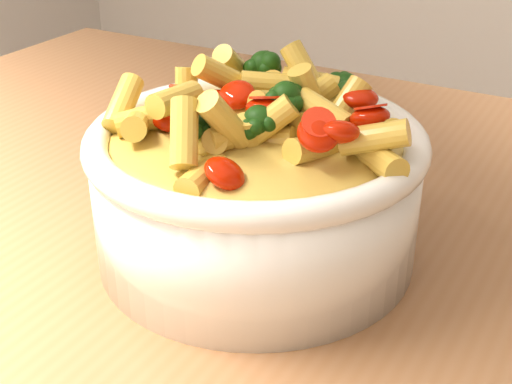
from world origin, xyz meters
The scene contains 3 objects.
table centered at (0.00, 0.00, 0.80)m, with size 1.20×0.80×0.90m.
serving_bowl centered at (-0.04, -0.04, 0.95)m, with size 0.24×0.24×0.11m.
pasta_salad centered at (-0.04, -0.04, 1.02)m, with size 0.19×0.19×0.04m.
Camera 1 is at (0.19, -0.44, 1.19)m, focal length 50.00 mm.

